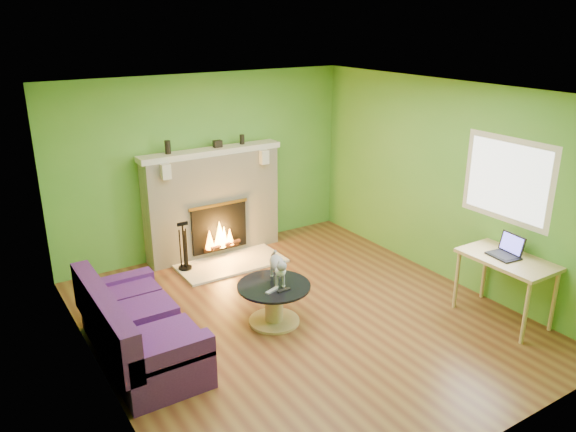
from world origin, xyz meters
The scene contains 22 objects.
floor centered at (0.00, 0.00, 0.00)m, with size 5.00×5.00×0.00m, color brown.
ceiling centered at (0.00, 0.00, 2.60)m, with size 5.00×5.00×0.00m, color white.
wall_back centered at (0.00, 2.50, 1.30)m, with size 5.00×5.00×0.00m, color #4C9430.
wall_front centered at (0.00, -2.50, 1.30)m, with size 5.00×5.00×0.00m, color #4C9430.
wall_left centered at (-2.25, 0.00, 1.30)m, with size 5.00×5.00×0.00m, color #4C9430.
wall_right centered at (2.25, 0.00, 1.30)m, with size 5.00×5.00×0.00m, color #4C9430.
window_frame centered at (2.24, -0.90, 1.55)m, with size 1.20×1.20×0.00m, color silver.
window_pane centered at (2.23, -0.90, 1.55)m, with size 1.06×1.06×0.00m, color white.
fireplace centered at (0.00, 2.32, 0.77)m, with size 2.10×0.46×1.58m.
hearth centered at (0.00, 1.80, 0.01)m, with size 1.50×0.75×0.03m, color beige.
mantel centered at (0.00, 2.30, 1.54)m, with size 2.10×0.28×0.08m, color beige.
sofa centered at (-1.86, 0.26, 0.31)m, with size 0.86×1.81×0.81m.
coffee_table centered at (-0.31, 0.10, 0.27)m, with size 0.84×0.84×0.47m.
desk centered at (1.95, -1.25, 0.68)m, with size 0.60×1.04×0.77m.
cat centered at (-0.23, 0.15, 0.65)m, with size 0.21×0.58×0.36m, color slate, non-canonical shape.
remote_silver centered at (-0.41, -0.02, 0.48)m, with size 0.17×0.04×0.02m, color gray.
remote_black centered at (-0.29, -0.08, 0.48)m, with size 0.16×0.04×0.02m, color black.
laptop centered at (1.93, -1.20, 0.90)m, with size 0.29×0.33×0.25m, color black, non-canonical shape.
fire_tools centered at (-0.63, 1.95, 0.37)m, with size 0.18×0.18×0.69m, color black, non-canonical shape.
mantel_vase_left centered at (-0.62, 2.33, 1.67)m, with size 0.08×0.08×0.18m, color black.
mantel_vase_right centered at (0.51, 2.33, 1.65)m, with size 0.07×0.07×0.14m, color black.
mantel_box centered at (0.12, 2.33, 1.63)m, with size 0.12×0.08×0.10m, color black.
Camera 1 is at (-3.24, -4.78, 3.33)m, focal length 35.00 mm.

